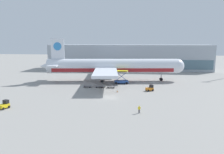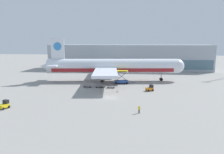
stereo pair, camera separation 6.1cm
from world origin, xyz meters
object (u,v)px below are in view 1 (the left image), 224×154
Objects in this scene: baggage_tug_mid at (150,88)px; traffic_cone_near at (117,91)px; airplane_main at (111,67)px; scissor_lift_loader at (121,79)px; ground_crew_near at (139,109)px; baggage_dolly_lead at (87,86)px; baggage_dolly_third at (111,87)px; baggage_dolly_second at (100,86)px; baggage_tug_foreground at (4,105)px.

baggage_tug_mid is 10.86m from traffic_cone_near.
airplane_main is at bearing 103.99° from baggage_tug_mid.
ground_crew_near is (6.67, -34.25, -0.86)m from scissor_lift_loader.
traffic_cone_near is (-0.17, -14.44, -1.57)m from scissor_lift_loader.
baggage_dolly_lead is 1.00× the size of baggage_dolly_third.
scissor_lift_loader is at bearing 70.90° from baggage_dolly_third.
traffic_cone_near is (-10.39, -3.11, -0.52)m from baggage_tug_mid.
baggage_dolly_second is at bearing 2.44° from baggage_dolly_lead.
baggage_dolly_third is (8.35, 0.02, 0.00)m from baggage_dolly_lead.
baggage_dolly_third is at bearing -116.62° from scissor_lift_loader.
baggage_tug_foreground is 29.79m from baggage_dolly_lead.
ground_crew_near reaches higher than baggage_dolly_third.
baggage_dolly_lead and baggage_dolly_third have the same top height.
traffic_cone_near is (11.07, -6.11, -0.03)m from baggage_dolly_lead.
baggage_dolly_lead is 8.35m from baggage_dolly_third.
scissor_lift_loader is 34.91m from ground_crew_near.
ground_crew_near is (9.57, -25.94, 0.67)m from baggage_dolly_third.
airplane_main is 20.81m from traffic_cone_near.
baggage_tug_mid is at bearing -12.84° from baggage_dolly_third.
ground_crew_near is (11.41, -39.36, -4.78)m from airplane_main.
baggage_tug_mid reaches higher than traffic_cone_near.
baggage_dolly_second is (-2.23, -13.26, -5.45)m from airplane_main.
baggage_tug_mid is at bearing 16.67° from traffic_cone_near.
baggage_dolly_third is 5.04× the size of traffic_cone_near.
airplane_main is 14.51m from baggage_dolly_second.
baggage_dolly_third is 27.66m from ground_crew_near.
airplane_main is 44.98m from baggage_tug_foreground.
baggage_tug_mid is 21.67m from baggage_dolly_lead.
scissor_lift_loader is 42.88m from baggage_tug_foreground.
baggage_tug_mid is at bearing -55.10° from airplane_main.
baggage_dolly_second is 9.26m from traffic_cone_near.
baggage_dolly_third is at bearing 113.99° from traffic_cone_near.
airplane_main is 78.83× the size of traffic_cone_near.
scissor_lift_loader is at bearing 36.65° from baggage_dolly_lead.
baggage_tug_foreground is 32.23m from traffic_cone_near.
scissor_lift_loader reaches higher than baggage_tug_foreground.
baggage_dolly_lead is at bearing -177.56° from baggage_dolly_second.
baggage_tug_foreground reaches higher than ground_crew_near.
baggage_dolly_lead is (-21.46, 3.00, -0.49)m from baggage_tug_mid.
scissor_lift_loader reaches higher than ground_crew_near.
baggage_dolly_second is (18.36, 26.42, -0.49)m from baggage_tug_foreground.
scissor_lift_loader is 7.54× the size of traffic_cone_near.
ground_crew_near is at bearing -62.28° from baggage_dolly_second.
baggage_tug_foreground reaches higher than baggage_dolly_second.
traffic_cone_near is at bearing -35.12° from baggage_tug_foreground.
baggage_tug_foreground is 0.74× the size of baggage_dolly_lead.
baggage_tug_mid is at bearing -40.60° from baggage_tug_foreground.
scissor_lift_loader is 14.08m from baggage_dolly_lead.
traffic_cone_near is at bearing -65.89° from baggage_dolly_third.
airplane_main reaches higher than baggage_dolly_second.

